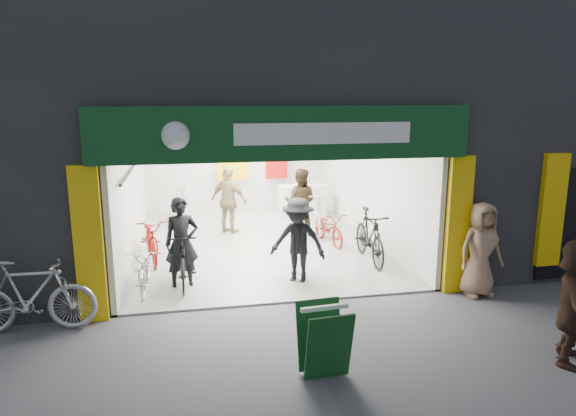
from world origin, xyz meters
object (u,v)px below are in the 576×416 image
object	(u,v)px
bike_right_front	(370,237)
parked_bike	(30,296)
bike_left_front	(146,268)
sandwich_board	(324,339)
pedestrian_near	(481,249)

from	to	relation	value
bike_right_front	parked_bike	xyz separation A→B (m)	(-6.41, -2.23, -0.00)
bike_right_front	parked_bike	bearing A→B (deg)	-157.89
bike_left_front	sandwich_board	size ratio (longest dim) A/B	1.75
bike_right_front	sandwich_board	size ratio (longest dim) A/B	2.08
pedestrian_near	sandwich_board	distance (m)	4.20
pedestrian_near	bike_right_front	bearing A→B (deg)	116.60
bike_left_front	parked_bike	distance (m)	2.24
bike_right_front	parked_bike	size ratio (longest dim) A/B	1.00
bike_right_front	sandwich_board	xyz separation A→B (m)	(-2.26, -4.40, -0.07)
bike_left_front	bike_right_front	size ratio (longest dim) A/B	0.84
bike_left_front	pedestrian_near	bearing A→B (deg)	-13.16
sandwich_board	bike_right_front	bearing A→B (deg)	58.90
parked_bike	pedestrian_near	bearing A→B (deg)	-88.16
bike_left_front	bike_right_front	bearing A→B (deg)	9.29
bike_left_front	bike_right_front	xyz separation A→B (m)	(4.78, 0.71, 0.16)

